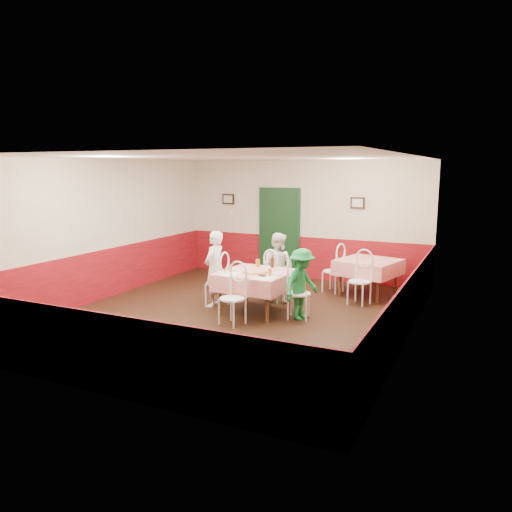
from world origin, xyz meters
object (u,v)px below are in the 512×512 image
at_px(diner_right, 301,284).
at_px(chair_left, 217,283).
at_px(chair_second_a, 333,271).
at_px(pizza, 255,272).
at_px(glass_b, 270,272).
at_px(glass_c, 258,263).
at_px(glass_a, 230,268).
at_px(wallet, 263,276).
at_px(beer_bottle, 272,262).
at_px(diner_left, 214,269).
at_px(main_table, 256,292).
at_px(chair_second_b, 359,282).
at_px(diner_far, 277,267).
at_px(chair_far, 276,279).
at_px(chair_right, 299,294).
at_px(second_table, 368,278).
at_px(chair_near, 232,299).

bearing_deg(diner_right, chair_left, 104.67).
height_order(chair_second_a, pizza, chair_second_a).
relative_size(glass_b, glass_c, 0.83).
distance_m(glass_a, wallet, 0.69).
relative_size(beer_bottle, diner_left, 0.16).
distance_m(main_table, glass_b, 0.62).
xyz_separation_m(chair_second_b, wallet, (-1.32, -1.64, 0.32)).
bearing_deg(diner_left, glass_a, 62.86).
xyz_separation_m(chair_left, glass_a, (0.44, -0.27, 0.37)).
distance_m(chair_left, diner_far, 1.26).
distance_m(glass_a, beer_bottle, 0.84).
bearing_deg(chair_left, chair_far, 129.71).
bearing_deg(chair_right, glass_c, 54.44).
distance_m(chair_far, wallet, 1.22).
xyz_separation_m(chair_left, chair_second_a, (1.69, 2.04, 0.00)).
relative_size(chair_second_a, beer_bottle, 3.84).
xyz_separation_m(second_table, glass_a, (-2.00, -2.30, 0.45)).
height_order(chair_near, glass_a, chair_near).
xyz_separation_m(chair_second_b, diner_right, (-0.69, -1.38, 0.18)).
distance_m(chair_left, diner_right, 1.76).
bearing_deg(chair_right, chair_left, 75.08).
bearing_deg(chair_left, chair_second_a, 138.05).
xyz_separation_m(main_table, pizza, (0.02, -0.08, 0.40)).
distance_m(chair_far, glass_a, 1.22).
height_order(chair_left, wallet, chair_left).
relative_size(main_table, beer_bottle, 5.20).
relative_size(chair_second_b, diner_right, 0.72).
distance_m(chair_near, glass_b, 0.84).
distance_m(chair_second_a, glass_c, 2.00).
distance_m(chair_left, chair_second_b, 2.76).
relative_size(second_table, chair_second_a, 1.24).
bearing_deg(main_table, chair_second_a, 68.02).
distance_m(chair_second_a, glass_b, 2.38).
distance_m(chair_second_b, pizza, 2.13).
distance_m(chair_second_b, diner_far, 1.62).
height_order(chair_left, chair_second_a, same).
bearing_deg(glass_a, diner_left, 151.32).
relative_size(chair_far, glass_c, 5.94).
relative_size(second_table, glass_c, 7.39).
height_order(chair_left, diner_right, diner_right).
height_order(chair_left, glass_a, chair_left).
relative_size(chair_far, diner_far, 0.66).
bearing_deg(beer_bottle, pizza, -104.08).
xyz_separation_m(chair_second_a, diner_left, (-1.74, -2.04, 0.28)).
relative_size(chair_second_b, diner_far, 0.66).
distance_m(glass_b, diner_left, 1.30).
relative_size(main_table, diner_far, 0.89).
bearing_deg(glass_a, chair_far, 67.06).
distance_m(diner_far, diner_right, 1.27).
height_order(glass_b, diner_right, diner_right).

